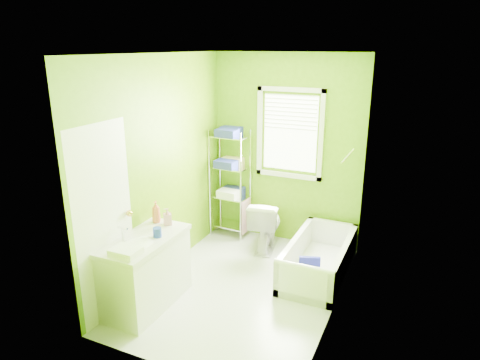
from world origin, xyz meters
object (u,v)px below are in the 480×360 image
at_px(toilet, 266,224).
at_px(vanity, 146,269).
at_px(wire_shelf_unit, 231,171).
at_px(bathtub, 318,264).

relative_size(toilet, vanity, 0.69).
relative_size(vanity, wire_shelf_unit, 0.65).
height_order(toilet, wire_shelf_unit, wire_shelf_unit).
bearing_deg(vanity, toilet, 69.17).
xyz_separation_m(toilet, wire_shelf_unit, (-0.63, 0.24, 0.61)).
xyz_separation_m(bathtub, wire_shelf_unit, (-1.47, 0.64, 0.82)).
distance_m(bathtub, toilet, 0.96).
bearing_deg(wire_shelf_unit, bathtub, -23.65).
xyz_separation_m(bathtub, vanity, (-1.52, -1.36, 0.27)).
relative_size(toilet, wire_shelf_unit, 0.45).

